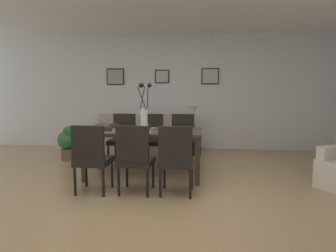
# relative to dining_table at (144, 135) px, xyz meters

# --- Properties ---
(ground_plane) EXTENTS (9.00, 9.00, 0.00)m
(ground_plane) POSITION_rel_dining_table_xyz_m (0.26, -0.81, -0.66)
(ground_plane) COLOR tan
(back_wall_panel) EXTENTS (9.00, 0.10, 2.60)m
(back_wall_panel) POSITION_rel_dining_table_xyz_m (0.26, 2.44, 0.64)
(back_wall_panel) COLOR silver
(back_wall_panel) RESTS_ON ground
(dining_table) EXTENTS (1.80, 0.89, 0.74)m
(dining_table) POSITION_rel_dining_table_xyz_m (0.00, 0.00, 0.00)
(dining_table) COLOR #3D2D23
(dining_table) RESTS_ON ground
(dining_chair_near_left) EXTENTS (0.45, 0.45, 0.92)m
(dining_chair_near_left) POSITION_rel_dining_table_xyz_m (-0.55, -0.86, -0.15)
(dining_chair_near_left) COLOR black
(dining_chair_near_left) RESTS_ON ground
(dining_chair_near_right) EXTENTS (0.47, 0.47, 0.92)m
(dining_chair_near_right) POSITION_rel_dining_table_xyz_m (-0.56, 0.83, -0.15)
(dining_chair_near_right) COLOR black
(dining_chair_near_right) RESTS_ON ground
(dining_chair_far_left) EXTENTS (0.46, 0.46, 0.92)m
(dining_chair_far_left) POSITION_rel_dining_table_xyz_m (0.02, -0.83, -0.15)
(dining_chair_far_left) COLOR black
(dining_chair_far_left) RESTS_ON ground
(dining_chair_far_right) EXTENTS (0.46, 0.46, 0.92)m
(dining_chair_far_right) POSITION_rel_dining_table_xyz_m (-0.01, 0.84, -0.15)
(dining_chair_far_right) COLOR black
(dining_chair_far_right) RESTS_ON ground
(dining_chair_mid_left) EXTENTS (0.45, 0.45, 0.92)m
(dining_chair_mid_left) POSITION_rel_dining_table_xyz_m (0.57, -0.83, -0.15)
(dining_chair_mid_left) COLOR black
(dining_chair_mid_left) RESTS_ON ground
(dining_chair_mid_right) EXTENTS (0.44, 0.44, 0.92)m
(dining_chair_mid_right) POSITION_rel_dining_table_xyz_m (0.56, 0.87, -0.15)
(dining_chair_mid_right) COLOR black
(dining_chair_mid_right) RESTS_ON ground
(centerpiece_vase) EXTENTS (0.21, 0.23, 0.73)m
(centerpiece_vase) POSITION_rel_dining_table_xyz_m (0.00, 0.00, 0.36)
(centerpiece_vase) COLOR white
(centerpiece_vase) RESTS_ON dining_table
(placemat_near_left) EXTENTS (0.32, 0.32, 0.01)m
(placemat_near_left) POSITION_rel_dining_table_xyz_m (-0.54, -0.20, 0.08)
(placemat_near_left) COLOR #7F705B
(placemat_near_left) RESTS_ON dining_table
(bowl_near_left) EXTENTS (0.17, 0.17, 0.07)m
(bowl_near_left) POSITION_rel_dining_table_xyz_m (-0.54, -0.20, 0.12)
(bowl_near_left) COLOR #2D2826
(bowl_near_left) RESTS_ON dining_table
(placemat_near_right) EXTENTS (0.32, 0.32, 0.01)m
(placemat_near_right) POSITION_rel_dining_table_xyz_m (-0.54, 0.20, 0.08)
(placemat_near_right) COLOR #7F705B
(placemat_near_right) RESTS_ON dining_table
(bowl_near_right) EXTENTS (0.17, 0.17, 0.07)m
(bowl_near_right) POSITION_rel_dining_table_xyz_m (-0.54, 0.20, 0.12)
(bowl_near_right) COLOR #2D2826
(bowl_near_right) RESTS_ON dining_table
(placemat_far_left) EXTENTS (0.32, 0.32, 0.01)m
(placemat_far_left) POSITION_rel_dining_table_xyz_m (0.00, -0.20, 0.08)
(placemat_far_left) COLOR #7F705B
(placemat_far_left) RESTS_ON dining_table
(bowl_far_left) EXTENTS (0.17, 0.17, 0.07)m
(bowl_far_left) POSITION_rel_dining_table_xyz_m (0.00, -0.20, 0.12)
(bowl_far_left) COLOR #2D2826
(bowl_far_left) RESTS_ON dining_table
(placemat_far_right) EXTENTS (0.32, 0.32, 0.01)m
(placemat_far_right) POSITION_rel_dining_table_xyz_m (0.00, 0.20, 0.08)
(placemat_far_right) COLOR #7F705B
(placemat_far_right) RESTS_ON dining_table
(bowl_far_right) EXTENTS (0.17, 0.17, 0.07)m
(bowl_far_right) POSITION_rel_dining_table_xyz_m (0.00, 0.20, 0.12)
(bowl_far_right) COLOR #2D2826
(bowl_far_right) RESTS_ON dining_table
(sofa) EXTENTS (2.10, 0.84, 0.80)m
(sofa) POSITION_rel_dining_table_xyz_m (-0.39, 1.87, -0.38)
(sofa) COLOR #A89E8E
(sofa) RESTS_ON ground
(side_table) EXTENTS (0.36, 0.36, 0.52)m
(side_table) POSITION_rel_dining_table_xyz_m (0.73, 1.80, -0.40)
(side_table) COLOR black
(side_table) RESTS_ON ground
(table_lamp) EXTENTS (0.22, 0.22, 0.51)m
(table_lamp) POSITION_rel_dining_table_xyz_m (0.73, 1.80, 0.23)
(table_lamp) COLOR #4C4C51
(table_lamp) RESTS_ON side_table
(framed_picture_left) EXTENTS (0.41, 0.03, 0.38)m
(framed_picture_left) POSITION_rel_dining_table_xyz_m (-1.10, 2.37, 1.01)
(framed_picture_left) COLOR black
(framed_picture_center) EXTENTS (0.33, 0.03, 0.31)m
(framed_picture_center) POSITION_rel_dining_table_xyz_m (0.00, 2.37, 1.01)
(framed_picture_center) COLOR black
(framed_picture_right) EXTENTS (0.39, 0.03, 0.36)m
(framed_picture_right) POSITION_rel_dining_table_xyz_m (1.10, 2.37, 1.01)
(framed_picture_right) COLOR black
(potted_plant) EXTENTS (0.36, 0.36, 0.67)m
(potted_plant) POSITION_rel_dining_table_xyz_m (-1.70, 0.96, -0.29)
(potted_plant) COLOR brown
(potted_plant) RESTS_ON ground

